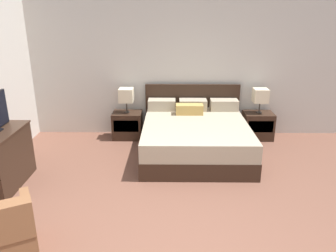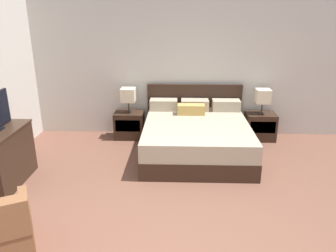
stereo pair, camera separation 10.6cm
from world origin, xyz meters
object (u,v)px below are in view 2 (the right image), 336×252
at_px(table_lamp_left, 128,95).
at_px(table_lamp_right, 263,96).
at_px(nightstand_right, 260,126).
at_px(bed, 196,136).
at_px(dresser, 0,157).
at_px(nightstand_left, 129,125).

bearing_deg(table_lamp_left, table_lamp_right, 0.00).
height_order(nightstand_right, table_lamp_left, table_lamp_left).
bearing_deg(bed, nightstand_right, 29.57).
distance_m(bed, dresser, 3.03).
distance_m(bed, nightstand_right, 1.45).
bearing_deg(table_lamp_right, bed, -150.38).
xyz_separation_m(bed, table_lamp_left, (-1.26, 0.72, 0.54)).
distance_m(nightstand_left, dresser, 2.44).
height_order(bed, dresser, bed).
bearing_deg(dresser, table_lamp_right, 25.06).
xyz_separation_m(nightstand_right, dresser, (-4.05, -1.89, 0.16)).
height_order(bed, nightstand_left, bed).
relative_size(bed, dresser, 1.93).
bearing_deg(nightstand_right, bed, -150.43).
bearing_deg(nightstand_left, table_lamp_right, 0.03).
relative_size(nightstand_left, table_lamp_left, 1.18).
xyz_separation_m(nightstand_right, table_lamp_right, (0.00, 0.00, 0.59)).
relative_size(bed, table_lamp_left, 4.34).
bearing_deg(bed, table_lamp_right, 29.62).
bearing_deg(table_lamp_right, nightstand_left, -179.97).
bearing_deg(nightstand_left, table_lamp_left, 90.00).
xyz_separation_m(nightstand_left, table_lamp_right, (2.52, 0.00, 0.59)).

